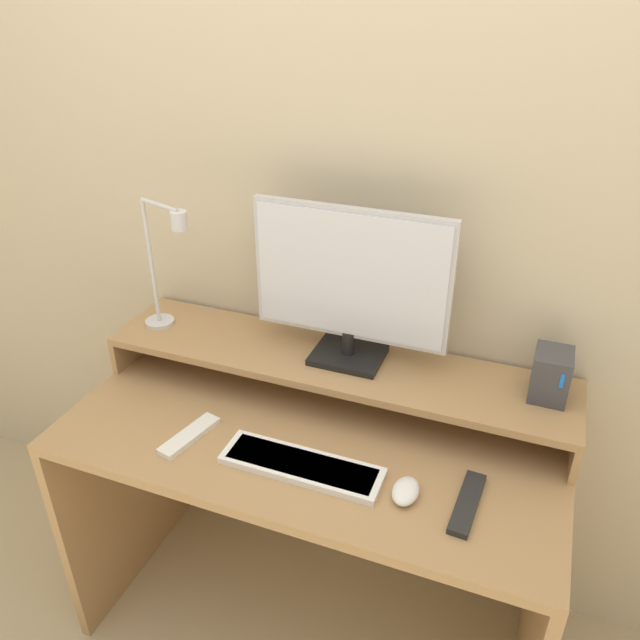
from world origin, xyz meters
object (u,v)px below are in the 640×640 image
(keyboard, at_px, (302,465))
(remote_control, at_px, (189,436))
(remote_secondary, at_px, (467,503))
(router_dock, at_px, (551,375))
(monitor, at_px, (350,283))
(desk_lamp, at_px, (165,265))
(mouse, at_px, (406,491))

(keyboard, distance_m, remote_control, 0.32)
(remote_control, relative_size, remote_secondary, 0.94)
(router_dock, height_order, keyboard, router_dock)
(keyboard, xyz_separation_m, remote_secondary, (0.40, 0.02, -0.00))
(keyboard, bearing_deg, monitor, 89.51)
(monitor, bearing_deg, desk_lamp, -175.13)
(desk_lamp, distance_m, keyboard, 0.70)
(router_dock, distance_m, remote_control, 0.94)
(remote_secondary, bearing_deg, keyboard, -176.56)
(keyboard, bearing_deg, remote_control, 179.98)
(monitor, distance_m, desk_lamp, 0.54)
(router_dock, distance_m, keyboard, 0.66)
(monitor, distance_m, remote_control, 0.58)
(monitor, bearing_deg, keyboard, -90.49)
(monitor, relative_size, mouse, 5.63)
(monitor, relative_size, remote_secondary, 2.63)
(monitor, distance_m, router_dock, 0.56)
(monitor, distance_m, mouse, 0.54)
(remote_secondary, bearing_deg, remote_control, -178.09)
(mouse, height_order, remote_control, mouse)
(desk_lamp, height_order, keyboard, desk_lamp)
(desk_lamp, bearing_deg, remote_control, -52.86)
(keyboard, distance_m, mouse, 0.26)
(remote_control, xyz_separation_m, remote_secondary, (0.72, 0.02, 0.00))
(router_dock, bearing_deg, mouse, -127.85)
(mouse, bearing_deg, monitor, 127.55)
(monitor, xyz_separation_m, desk_lamp, (-0.54, -0.05, -0.02))
(desk_lamp, relative_size, router_dock, 3.11)
(keyboard, height_order, mouse, mouse)
(desk_lamp, relative_size, keyboard, 0.99)
(desk_lamp, distance_m, router_dock, 1.09)
(monitor, height_order, router_dock, monitor)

